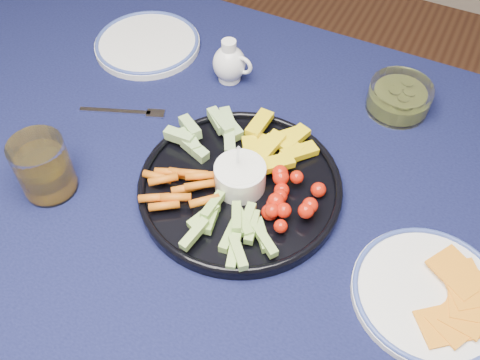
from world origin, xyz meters
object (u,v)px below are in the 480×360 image
at_px(dining_table, 209,236).
at_px(juice_tumbler, 45,170).
at_px(crudite_platter, 239,183).
at_px(pickle_bowl, 399,99).
at_px(side_plate_extra, 147,43).
at_px(cheese_plate, 430,293).
at_px(creamer_pitcher, 230,63).

height_order(dining_table, juice_tumbler, juice_tumbler).
relative_size(crudite_platter, pickle_bowl, 2.89).
xyz_separation_m(dining_table, juice_tumbler, (-0.25, -0.08, 0.13)).
xyz_separation_m(crudite_platter, side_plate_extra, (-0.34, 0.26, -0.01)).
height_order(crudite_platter, pickle_bowl, crudite_platter).
bearing_deg(side_plate_extra, juice_tumbler, -80.87).
relative_size(crudite_platter, side_plate_extra, 1.52).
bearing_deg(side_plate_extra, cheese_plate, -24.64).
xyz_separation_m(pickle_bowl, cheese_plate, (0.15, -0.36, -0.01)).
xyz_separation_m(cheese_plate, side_plate_extra, (-0.67, 0.31, -0.00)).
relative_size(pickle_bowl, juice_tumbler, 1.12).
height_order(creamer_pitcher, side_plate_extra, creamer_pitcher).
xyz_separation_m(creamer_pitcher, side_plate_extra, (-0.20, 0.01, -0.03)).
height_order(pickle_bowl, cheese_plate, pickle_bowl).
xyz_separation_m(dining_table, creamer_pitcher, (-0.11, 0.30, 0.13)).
xyz_separation_m(creamer_pitcher, juice_tumbler, (-0.14, -0.38, 0.01)).
distance_m(creamer_pitcher, side_plate_extra, 0.20).
bearing_deg(juice_tumbler, side_plate_extra, 99.13).
height_order(dining_table, creamer_pitcher, creamer_pitcher).
bearing_deg(side_plate_extra, dining_table, -44.88).
xyz_separation_m(dining_table, pickle_bowl, (0.21, 0.36, 0.11)).
xyz_separation_m(dining_table, side_plate_extra, (-0.31, 0.31, 0.10)).
bearing_deg(cheese_plate, pickle_bowl, 112.74).
xyz_separation_m(crudite_platter, cheese_plate, (0.33, -0.05, -0.01)).
bearing_deg(crudite_platter, juice_tumbler, -154.54).
distance_m(creamer_pitcher, pickle_bowl, 0.33).
bearing_deg(juice_tumbler, cheese_plate, 7.67).
relative_size(pickle_bowl, cheese_plate, 0.53).
bearing_deg(side_plate_extra, creamer_pitcher, -3.80).
bearing_deg(juice_tumbler, creamer_pitcher, 69.75).
height_order(creamer_pitcher, pickle_bowl, creamer_pitcher).
relative_size(pickle_bowl, side_plate_extra, 0.53).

